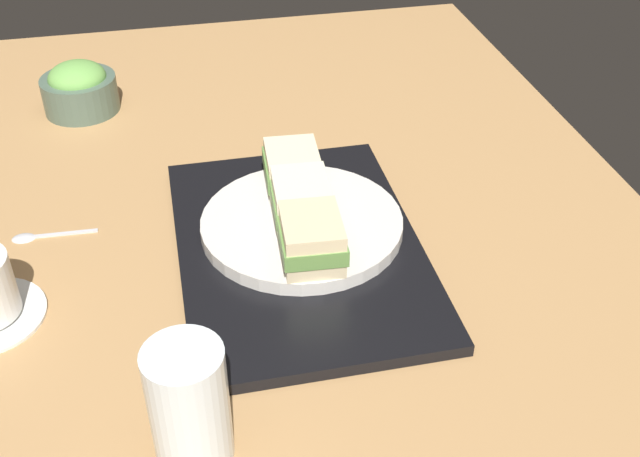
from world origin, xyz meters
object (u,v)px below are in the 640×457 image
object	(u,v)px
drinking_glass	(189,405)
teaspoon	(35,235)
salad_bowl	(79,89)
sandwich_far	(293,168)
sandwich_plate	(302,224)
sandwich_middle	(301,200)
sandwich_near	(312,239)

from	to	relation	value
drinking_glass	teaspoon	size ratio (longest dim) A/B	1.19
salad_bowl	teaspoon	world-z (taller)	salad_bowl
sandwich_far	salad_bowl	distance (cm)	41.37
sandwich_plate	sandwich_far	xyz separation A→B (cm)	(7.37, -0.35, 3.17)
sandwich_plate	salad_bowl	bearing A→B (deg)	33.82
sandwich_middle	sandwich_far	xyz separation A→B (cm)	(7.37, -0.35, -0.22)
sandwich_near	drinking_glass	distance (cm)	25.25
sandwich_near	drinking_glass	xyz separation A→B (cm)	(-20.59, 14.61, 0.34)
sandwich_middle	sandwich_far	bearing A→B (deg)	-2.72
sandwich_far	drinking_glass	xyz separation A→B (cm)	(-35.34, 15.31, 0.59)
sandwich_middle	teaspoon	distance (cm)	32.12
salad_bowl	sandwich_near	bearing A→B (deg)	-150.92
drinking_glass	teaspoon	bearing A→B (deg)	24.37
sandwich_plate	sandwich_near	distance (cm)	8.13
sandwich_plate	drinking_glass	distance (cm)	31.94
sandwich_middle	teaspoon	world-z (taller)	sandwich_middle
salad_bowl	teaspoon	xyz separation A→B (cm)	(-31.93, 4.69, -3.20)
sandwich_near	sandwich_far	size ratio (longest dim) A/B	1.01
sandwich_near	teaspoon	distance (cm)	34.20
salad_bowl	sandwich_far	bearing A→B (deg)	-140.07
sandwich_near	drinking_glass	world-z (taller)	drinking_glass
sandwich_middle	drinking_glass	size ratio (longest dim) A/B	0.73
sandwich_far	drinking_glass	size ratio (longest dim) A/B	0.72
sandwich_plate	teaspoon	xyz separation A→B (cm)	(7.14, 30.86, -1.90)
sandwich_middle	drinking_glass	world-z (taller)	drinking_glass
sandwich_plate	teaspoon	world-z (taller)	sandwich_plate
sandwich_near	sandwich_middle	xyz separation A→B (cm)	(7.37, -0.35, -0.03)
sandwich_far	salad_bowl	bearing A→B (deg)	39.93
sandwich_near	sandwich_far	xyz separation A→B (cm)	(14.75, -0.70, -0.25)
sandwich_far	teaspoon	world-z (taller)	sandwich_far
sandwich_near	sandwich_middle	distance (cm)	7.38
sandwich_plate	drinking_glass	xyz separation A→B (cm)	(-27.96, 14.96, 3.75)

